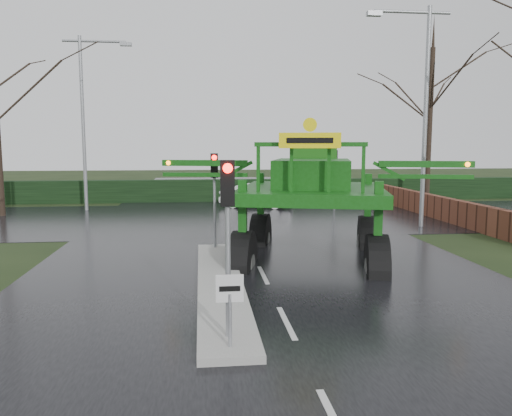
{
  "coord_description": "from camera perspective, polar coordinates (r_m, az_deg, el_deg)",
  "views": [
    {
      "loc": [
        -1.8,
        -10.16,
        3.78
      ],
      "look_at": [
        -0.21,
        4.04,
        2.0
      ],
      "focal_mm": 35.0,
      "sensor_mm": 36.0,
      "label": 1
    }
  ],
  "objects": [
    {
      "name": "traffic_signal_mid",
      "position": [
        17.7,
        -4.78,
        3.22
      ],
      "size": [
        0.26,
        0.33,
        3.52
      ],
      "color": "gray",
      "rests_on": "ground"
    },
    {
      "name": "hedge_row",
      "position": [
        34.34,
        -3.37,
        2.03
      ],
      "size": [
        44.0,
        0.9,
        1.5
      ],
      "primitive_type": "cube",
      "color": "black",
      "rests_on": "ground"
    },
    {
      "name": "ground",
      "position": [
        10.99,
        3.5,
        -13.03
      ],
      "size": [
        140.0,
        140.0,
        0.0
      ],
      "primitive_type": "plane",
      "color": "black",
      "rests_on": "ground"
    },
    {
      "name": "road_main",
      "position": [
        20.59,
        -1.28,
        -3.47
      ],
      "size": [
        14.0,
        80.0,
        0.02
      ],
      "primitive_type": "cube",
      "color": "black",
      "rests_on": "ground"
    },
    {
      "name": "brick_wall",
      "position": [
        29.08,
        18.67,
        0.45
      ],
      "size": [
        0.4,
        20.0,
        1.2
      ],
      "primitive_type": "cube",
      "color": "#592D1E",
      "rests_on": "ground"
    },
    {
      "name": "road_cross",
      "position": [
        26.49,
        -2.44,
        -1.1
      ],
      "size": [
        80.0,
        12.0,
        0.02
      ],
      "primitive_type": "cube",
      "color": "black",
      "rests_on": "ground"
    },
    {
      "name": "median_island",
      "position": [
        13.68,
        -4.12,
        -8.59
      ],
      "size": [
        1.2,
        10.0,
        0.16
      ],
      "primitive_type": "cube",
      "color": "gray",
      "rests_on": "ground"
    },
    {
      "name": "traffic_signal_far",
      "position": [
        31.31,
        9.01,
        4.84
      ],
      "size": [
        0.26,
        0.33,
        3.52
      ],
      "rotation": [
        0.0,
        0.0,
        3.14
      ],
      "color": "gray",
      "rests_on": "ground"
    },
    {
      "name": "crop_sprayer",
      "position": [
        15.66,
        -1.38,
        3.21
      ],
      "size": [
        10.0,
        7.4,
        5.75
      ],
      "rotation": [
        0.0,
        0.0,
        -0.26
      ],
      "color": "black",
      "rests_on": "ground"
    },
    {
      "name": "street_light_left_far",
      "position": [
        30.91,
        -18.66,
        10.83
      ],
      "size": [
        3.85,
        0.3,
        10.0
      ],
      "color": "gray",
      "rests_on": "ground"
    },
    {
      "name": "traffic_signal_near",
      "position": [
        9.24,
        -3.26,
        -0.31
      ],
      "size": [
        0.26,
        0.33,
        3.52
      ],
      "color": "gray",
      "rests_on": "ground"
    },
    {
      "name": "white_sedan",
      "position": [
        30.65,
        0.05,
        0.02
      ],
      "size": [
        4.65,
        2.81,
        1.45
      ],
      "primitive_type": "imported",
      "rotation": [
        0.0,
        0.0,
        1.26
      ],
      "color": "white",
      "rests_on": "ground"
    },
    {
      "name": "street_light_right",
      "position": [
        24.41,
        18.21,
        11.95
      ],
      "size": [
        3.85,
        0.3,
        10.0
      ],
      "color": "gray",
      "rests_on": "ground"
    },
    {
      "name": "keep_left_sign",
      "position": [
        9.09,
        -3.02,
        -10.33
      ],
      "size": [
        0.5,
        0.07,
        1.35
      ],
      "color": "gray",
      "rests_on": "ground"
    },
    {
      "name": "tree_right_far",
      "position": [
        34.6,
        19.33,
        11.21
      ],
      "size": [
        7.0,
        7.0,
        12.05
      ],
      "color": "black",
      "rests_on": "ground"
    }
  ]
}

